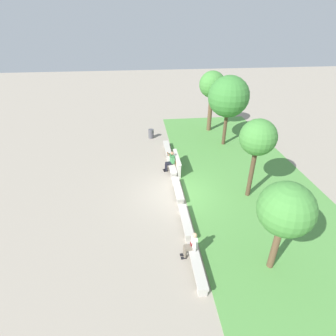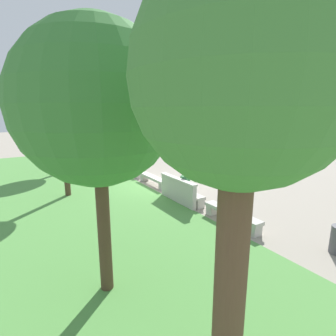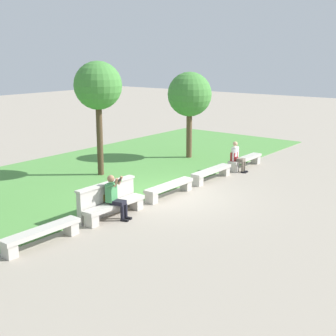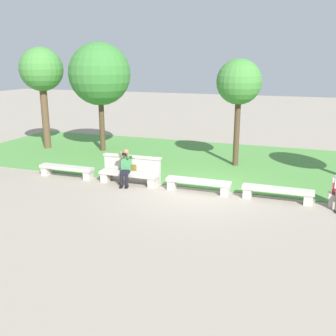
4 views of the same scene
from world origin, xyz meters
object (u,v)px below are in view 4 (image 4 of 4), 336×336
object	(u,v)px
person_photographer	(126,165)
bench_near	(128,176)
tree_right_background	(42,71)
tree_left_background	(100,74)
tree_far_back	(239,83)
bench_mid	(198,184)
bench_far	(278,192)
bench_main	(67,170)

from	to	relation	value
person_photographer	bench_near	bearing A→B (deg)	46.41
person_photographer	tree_right_background	world-z (taller)	tree_right_background
tree_left_background	tree_far_back	size ratio (longest dim) A/B	1.17
bench_mid	bench_far	bearing A→B (deg)	0.00
bench_main	bench_near	world-z (taller)	same
bench_far	tree_left_background	distance (m)	10.62
bench_mid	tree_right_background	size ratio (longest dim) A/B	0.45
bench_far	tree_far_back	size ratio (longest dim) A/B	0.50
bench_near	bench_far	distance (m)	5.34
bench_main	tree_right_background	bearing A→B (deg)	133.44
bench_near	bench_mid	bearing A→B (deg)	0.00
bench_main	tree_far_back	xyz separation A→B (m)	(5.92, 3.95, 3.22)
bench_main	bench_mid	distance (m)	5.34
tree_left_background	bench_mid	bearing A→B (deg)	-36.24
person_photographer	tree_right_background	distance (m)	8.40
bench_mid	tree_right_background	xyz separation A→B (m)	(-9.27, 4.15, 3.60)
bench_far	tree_right_background	size ratio (longest dim) A/B	0.45
bench_near	bench_far	world-z (taller)	same
bench_far	tree_far_back	xyz separation A→B (m)	(-2.09, 3.95, 3.22)
bench_near	bench_main	bearing A→B (deg)	180.00
bench_main	bench_far	xyz separation A→B (m)	(8.01, 0.00, 0.00)
bench_near	tree_far_back	xyz separation A→B (m)	(3.25, 3.95, 3.22)
bench_mid	person_photographer	world-z (taller)	person_photographer
bench_mid	bench_far	distance (m)	2.67
bench_far	tree_left_background	bearing A→B (deg)	152.80
bench_near	tree_right_background	size ratio (longest dim) A/B	0.45
person_photographer	tree_right_background	xyz separation A→B (m)	(-6.53, 4.23, 3.18)
bench_far	tree_right_background	xyz separation A→B (m)	(-11.94, 4.15, 3.60)
bench_near	person_photographer	size ratio (longest dim) A/B	1.73
bench_mid	tree_far_back	size ratio (longest dim) A/B	0.50
bench_far	person_photographer	world-z (taller)	person_photographer
bench_main	bench_mid	xyz separation A→B (m)	(5.34, 0.00, 0.00)
tree_left_background	tree_right_background	distance (m)	3.05
tree_far_back	bench_far	bearing A→B (deg)	-62.11
bench_far	tree_far_back	distance (m)	5.51
tree_right_background	tree_far_back	bearing A→B (deg)	-1.17
bench_far	tree_left_background	size ratio (longest dim) A/B	0.43
bench_main	tree_right_background	distance (m)	6.76
tree_right_background	tree_far_back	world-z (taller)	tree_right_background
bench_mid	person_photographer	distance (m)	2.78
bench_far	bench_mid	bearing A→B (deg)	180.00
bench_main	tree_right_background	size ratio (longest dim) A/B	0.45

